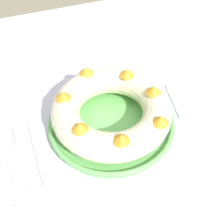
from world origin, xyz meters
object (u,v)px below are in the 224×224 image
object	(u,v)px
napkin	(204,97)
fork	(23,154)
cake_knife	(40,156)
serving_knife	(13,169)
serving_dish	(112,125)
bundt_cake	(112,112)

from	to	relation	value
napkin	fork	bearing A→B (deg)	-177.53
fork	cake_knife	world-z (taller)	cake_knife
cake_knife	serving_knife	bearing A→B (deg)	-169.42
napkin	serving_dish	bearing A→B (deg)	-176.94
cake_knife	napkin	xyz separation A→B (m)	(0.44, 0.04, -0.00)
fork	napkin	xyz separation A→B (m)	(0.47, 0.02, -0.00)
serving_knife	napkin	bearing A→B (deg)	4.70
serving_dish	fork	distance (m)	0.21
fork	napkin	world-z (taller)	fork
serving_dish	bundt_cake	bearing A→B (deg)	-52.76
bundt_cake	napkin	world-z (taller)	bundt_cake
serving_knife	napkin	distance (m)	0.50
bundt_cake	napkin	distance (m)	0.26
fork	bundt_cake	bearing A→B (deg)	5.12
serving_dish	cake_knife	distance (m)	0.18
serving_knife	napkin	world-z (taller)	serving_knife
bundt_cake	fork	size ratio (longest dim) A/B	1.32
fork	serving_dish	bearing A→B (deg)	5.13
napkin	serving_knife	bearing A→B (deg)	-174.05
serving_dish	bundt_cake	xyz separation A→B (m)	(0.00, -0.00, 0.04)
serving_dish	serving_knife	size ratio (longest dim) A/B	1.35
napkin	cake_knife	bearing A→B (deg)	-174.83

